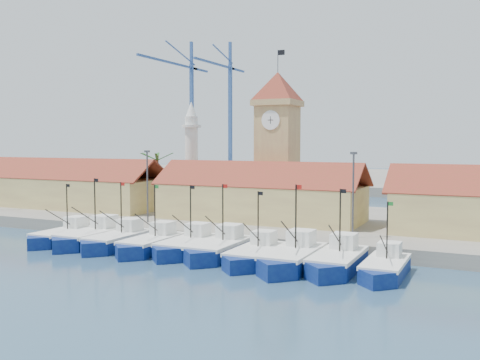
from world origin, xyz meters
The scene contains 21 objects.
ground centered at (0.00, 0.00, 0.00)m, with size 400.00×400.00×0.00m, color navy.
quay centered at (0.00, 24.00, 0.75)m, with size 140.00×32.00×1.50m, color gray.
terminal centered at (0.00, 110.00, 1.00)m, with size 240.00×80.00×2.00m, color gray.
boat_0 centered at (-17.12, 2.48, 0.74)m, with size 3.45×9.44×7.15m.
boat_1 centered at (-13.36, 2.79, 0.82)m, with size 3.82×10.46×7.91m.
boat_2 centered at (-9.58, 2.68, 0.78)m, with size 3.66×10.02×7.58m.
boat_3 centered at (-5.08, 2.60, 0.77)m, with size 3.60×9.85×7.45m.
boat_4 centered at (-1.13, 3.32, 0.77)m, with size 3.61×9.88×7.48m.
boat_5 centered at (2.66, 3.24, 0.80)m, with size 3.74×10.25×7.76m.
boat_6 centered at (6.99, 2.29, 0.75)m, with size 3.50×9.58×7.25m.
boat_7 centered at (10.81, 2.13, 0.84)m, with size 3.90×10.68×8.08m.
boat_8 centered at (14.82, 2.78, 0.80)m, with size 3.75×10.27×7.77m.
boat_9 centered at (19.06, 2.52, 0.70)m, with size 3.28×8.99×6.80m.
hall_left centered at (-32.00, 20.00, 3.99)m, with size 31.20×10.13×7.61m.
hall_center centered at (0.00, 20.00, 3.99)m, with size 27.04×10.13×7.61m.
clock_tower centered at (0.00, 26.00, 11.96)m, with size 5.80×5.80×22.70m.
minaret centered at (-15.00, 28.00, 9.73)m, with size 3.00×3.00×16.30m.
palm_tree centered at (-20.00, 26.00, 6.25)m, with size 5.60×5.03×8.39m.
lamp_posts centered at (0.50, 12.00, 6.48)m, with size 80.70×0.25×9.03m.
crane_blue_far centered at (-58.52, 99.70, 24.99)m, with size 1.00×38.04×40.68m.
crane_blue_near centered at (-48.06, 106.63, 24.60)m, with size 1.00×32.21×40.78m.
Camera 1 is at (27.14, -43.39, 11.51)m, focal length 40.00 mm.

